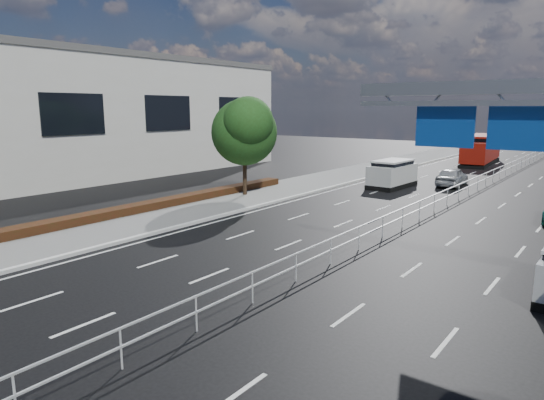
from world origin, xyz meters
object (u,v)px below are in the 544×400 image
Objects in this scene: white_minivan at (392,174)px; red_bus at (481,149)px; near_car_silver at (452,177)px; near_car_dark at (477,156)px.

white_minivan is 20.37m from red_bus.
white_minivan is 4.80m from near_car_silver.
white_minivan is 21.06m from near_car_dark.
red_bus is at bearing 88.73° from white_minivan.
white_minivan is at bearing -98.39° from red_bus.
red_bus is 17.17m from near_car_silver.
red_bus reaches higher than near_car_silver.
near_car_dark is at bearing 118.88° from red_bus.
near_car_silver is at bearing -87.45° from red_bus.
red_bus reaches higher than near_car_dark.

